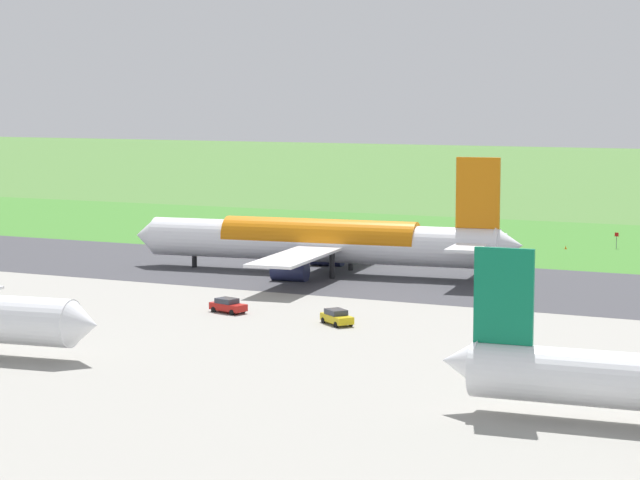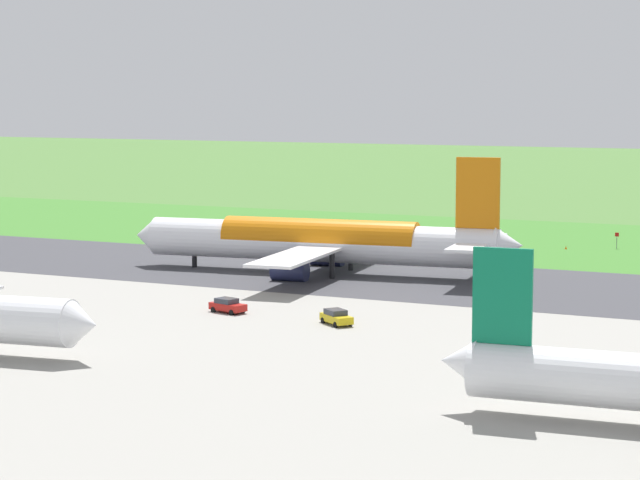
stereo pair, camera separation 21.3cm
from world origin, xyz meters
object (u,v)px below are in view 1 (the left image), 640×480
(airliner_main, at_px, (323,241))
(service_car_followme, at_px, (228,305))
(no_stopping_sign, at_px, (617,239))
(traffic_cone_orange, at_px, (566,248))
(service_car_ops, at_px, (337,317))

(airliner_main, relative_size, service_car_followme, 11.96)
(service_car_followme, xyz_separation_m, no_stopping_sign, (-25.64, -75.60, 0.65))
(no_stopping_sign, relative_size, traffic_cone_orange, 4.55)
(service_car_followme, distance_m, service_car_ops, 13.77)
(service_car_followme, height_order, traffic_cone_orange, service_car_followme)
(airliner_main, relative_size, traffic_cone_orange, 98.41)
(service_car_ops, bearing_deg, no_stopping_sign, -98.82)
(service_car_followme, bearing_deg, service_car_ops, 174.29)
(no_stopping_sign, bearing_deg, airliner_main, 56.44)
(service_car_followme, distance_m, traffic_cone_orange, 73.82)
(service_car_followme, relative_size, traffic_cone_orange, 8.23)
(service_car_followme, distance_m, no_stopping_sign, 79.84)
(service_car_followme, relative_size, no_stopping_sign, 1.81)
(airliner_main, bearing_deg, service_car_followme, 96.43)
(airliner_main, distance_m, service_car_followme, 31.97)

